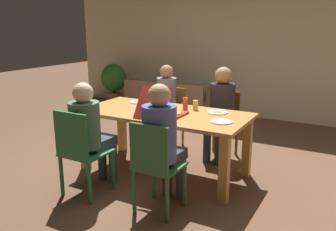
% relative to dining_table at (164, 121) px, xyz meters
% --- Properties ---
extents(ground_plane, '(20.00, 20.00, 0.00)m').
position_rel_dining_table_xyz_m(ground_plane, '(0.00, 0.00, -0.64)').
color(ground_plane, brown).
extents(back_wall, '(7.92, 0.12, 2.95)m').
position_rel_dining_table_xyz_m(back_wall, '(0.00, 3.22, 0.83)').
color(back_wall, beige).
rests_on(back_wall, ground).
extents(dining_table, '(1.99, 0.95, 0.76)m').
position_rel_dining_table_xyz_m(dining_table, '(0.00, 0.00, 0.00)').
color(dining_table, '#C78B42').
rests_on(dining_table, ground).
extents(chair_0, '(0.41, 0.40, 0.85)m').
position_rel_dining_table_xyz_m(chair_0, '(-0.44, 0.94, -0.15)').
color(chair_0, olive).
rests_on(chair_0, ground).
extents(person_0, '(0.29, 0.47, 1.20)m').
position_rel_dining_table_xyz_m(person_0, '(-0.44, 0.80, 0.05)').
color(person_0, '#2D4344').
rests_on(person_0, ground).
extents(chair_1, '(0.41, 0.41, 0.90)m').
position_rel_dining_table_xyz_m(chair_1, '(0.41, -0.89, -0.14)').
color(chair_1, '#316537').
rests_on(chair_1, ground).
extents(person_1, '(0.32, 0.50, 1.24)m').
position_rel_dining_table_xyz_m(person_1, '(0.41, -0.75, 0.08)').
color(person_1, '#37363D').
rests_on(person_1, ground).
extents(chair_2, '(0.44, 0.44, 0.93)m').
position_rel_dining_table_xyz_m(chair_2, '(-0.44, -0.95, -0.13)').
color(chair_2, '#29723A').
rests_on(chair_2, ground).
extents(person_2, '(0.32, 0.55, 1.19)m').
position_rel_dining_table_xyz_m(person_2, '(-0.44, -0.79, 0.05)').
color(person_2, '#344348').
rests_on(person_2, ground).
extents(chair_3, '(0.38, 0.38, 0.88)m').
position_rel_dining_table_xyz_m(chair_3, '(0.41, 0.91, -0.14)').
color(chair_3, brown).
rests_on(chair_3, ground).
extents(person_3, '(0.33, 0.50, 1.22)m').
position_rel_dining_table_xyz_m(person_3, '(0.41, 0.78, 0.08)').
color(person_3, '#304044').
rests_on(person_3, ground).
extents(pizza_box_0, '(0.38, 0.58, 0.35)m').
position_rel_dining_table_xyz_m(pizza_box_0, '(0.11, -0.18, 0.17)').
color(pizza_box_0, red).
rests_on(pizza_box_0, dining_table).
extents(plate_0, '(0.23, 0.23, 0.01)m').
position_rel_dining_table_xyz_m(plate_0, '(0.75, -0.11, 0.12)').
color(plate_0, white).
rests_on(plate_0, dining_table).
extents(plate_1, '(0.25, 0.25, 0.03)m').
position_rel_dining_table_xyz_m(plate_1, '(-0.55, 0.29, 0.13)').
color(plate_1, white).
rests_on(plate_1, dining_table).
extents(plate_2, '(0.21, 0.21, 0.03)m').
position_rel_dining_table_xyz_m(plate_2, '(-0.22, 0.17, 0.13)').
color(plate_2, white).
rests_on(plate_2, dining_table).
extents(plate_3, '(0.24, 0.24, 0.03)m').
position_rel_dining_table_xyz_m(plate_3, '(0.57, 0.25, 0.13)').
color(plate_3, white).
rests_on(plate_3, dining_table).
extents(drinking_glass_0, '(0.07, 0.07, 0.11)m').
position_rel_dining_table_xyz_m(drinking_glass_0, '(0.28, 0.28, 0.17)').
color(drinking_glass_0, '#E3C765').
rests_on(drinking_glass_0, dining_table).
extents(drinking_glass_1, '(0.06, 0.06, 0.15)m').
position_rel_dining_table_xyz_m(drinking_glass_1, '(0.17, 0.22, 0.19)').
color(drinking_glass_1, '#B85226').
rests_on(drinking_glass_1, dining_table).
extents(couch, '(1.71, 0.82, 0.69)m').
position_rel_dining_table_xyz_m(couch, '(-1.31, 2.56, -0.38)').
color(couch, '#927156').
rests_on(couch, ground).
extents(potted_plant, '(0.55, 0.55, 0.93)m').
position_rel_dining_table_xyz_m(potted_plant, '(-2.78, 2.66, -0.09)').
color(potted_plant, '#BC6755').
rests_on(potted_plant, ground).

